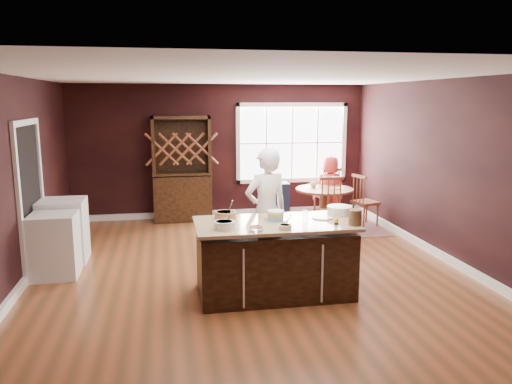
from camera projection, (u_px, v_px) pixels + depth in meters
room_shell at (249, 177)px, 6.82m from camera, size 7.00×7.00×7.00m
window at (292, 143)px, 10.42m from camera, size 2.36×0.10×1.66m
doorway at (31, 199)px, 6.94m from camera, size 0.08×1.26×2.13m
kitchen_island at (274, 260)px, 6.18m from camera, size 1.94×1.02×0.92m
dining_table at (324, 200)px, 9.40m from camera, size 1.08×1.08×0.75m
baker at (266, 211)px, 6.86m from camera, size 0.74×0.59×1.76m
layer_cake at (276, 215)px, 6.18m from camera, size 0.29×0.29×0.12m
bowl_blue at (224, 225)px, 5.76m from camera, size 0.24×0.24×0.09m
bowl_yellow at (225, 216)px, 6.22m from camera, size 0.27×0.27×0.10m
bowl_pink at (256, 229)px, 5.66m from camera, size 0.16×0.16×0.06m
bowl_olive at (285, 227)px, 5.74m from camera, size 0.15×0.15×0.06m
drinking_glass at (306, 216)px, 6.13m from camera, size 0.07×0.07×0.14m
dinner_plate at (323, 218)px, 6.28m from camera, size 0.26×0.26×0.02m
white_tub at (340, 210)px, 6.49m from camera, size 0.32×0.32×0.11m
stoneware_crock at (355, 217)px, 5.93m from camera, size 0.16×0.16×0.19m
toy_figurine at (336, 221)px, 5.95m from camera, size 0.05×0.05×0.09m
rug at (324, 227)px, 9.49m from camera, size 2.21×1.75×0.01m
chair_east at (366, 200)px, 9.51m from camera, size 0.51×0.52×1.02m
chair_south at (334, 209)px, 8.54m from camera, size 0.47×0.45×1.09m
chair_north at (326, 192)px, 10.14m from camera, size 0.54×0.52×1.06m
seated_woman at (330, 188)px, 9.94m from camera, size 0.66×0.45×1.30m
high_chair at (279, 203)px, 9.57m from camera, size 0.37×0.37×0.87m
toddler at (281, 183)px, 9.55m from camera, size 0.18×0.14×0.26m
table_plate at (336, 188)px, 9.34m from camera, size 0.20×0.20×0.02m
table_cup at (313, 185)px, 9.48m from camera, size 0.15×0.15×0.10m
hutch at (182, 169)px, 9.85m from camera, size 1.14×0.47×2.08m
washer at (55, 245)px, 6.79m from camera, size 0.60×0.58×0.88m
dryer at (64, 231)px, 7.41m from camera, size 0.65×0.63×0.94m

